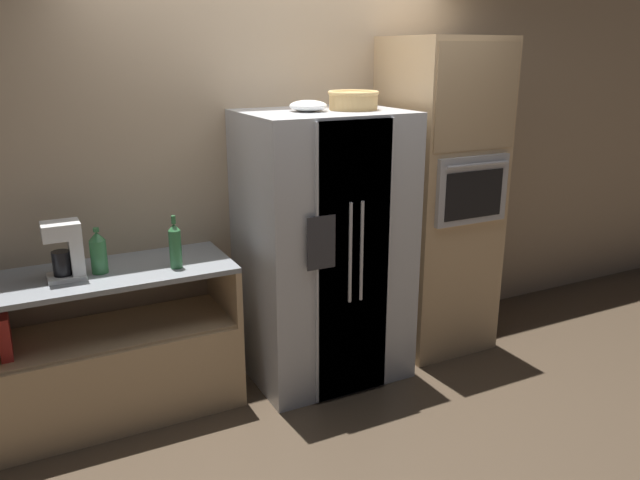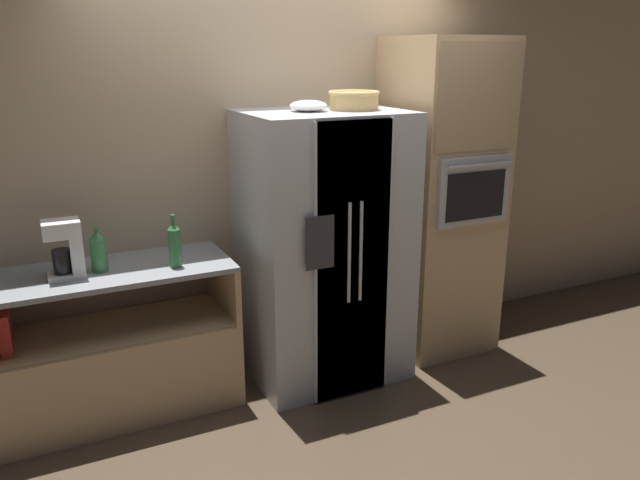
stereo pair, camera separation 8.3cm
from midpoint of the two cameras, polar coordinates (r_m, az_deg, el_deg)
name	(u,v)px [view 2 (the right image)]	position (r m, az deg, el deg)	size (l,w,h in m)	color
ground_plane	(305,374)	(4.25, -0.78, -12.17)	(20.00, 20.00, 0.00)	#4C3D2D
wall_back	(277,156)	(4.16, -3.40, 7.70)	(12.00, 0.06, 2.80)	tan
counter_left	(95,364)	(3.90, -19.29, -10.65)	(1.57, 0.58, 0.89)	tan
refrigerator	(324,248)	(3.97, 0.99, -0.72)	(0.98, 0.80, 1.72)	silver
wall_oven	(440,198)	(4.43, 11.45, 3.76)	(0.68, 0.74, 2.16)	tan
wicker_basket	(354,100)	(3.87, 3.76, 12.69)	(0.31, 0.31, 0.11)	tan
fruit_bowl	(309,106)	(3.76, -0.41, 12.17)	(0.22, 0.22, 0.07)	white
bottle_tall	(98,251)	(3.64, -18.99, -0.93)	(0.09, 0.09, 0.26)	#33723F
bottle_short	(175,244)	(3.60, -12.51, -0.40)	(0.07, 0.07, 0.30)	#33723F
coffee_maker	(67,246)	(3.60, -21.49, -0.50)	(0.19, 0.16, 0.32)	white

